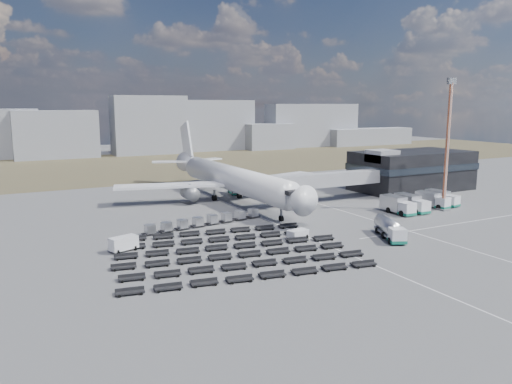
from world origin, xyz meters
name	(u,v)px	position (x,y,z in m)	size (l,w,h in m)	color
ground	(307,232)	(0.00, 0.00, 0.00)	(420.00, 420.00, 0.00)	#565659
grass_strip	(142,165)	(0.00, 110.00, 0.01)	(420.00, 90.00, 0.01)	#49402C
lane_markings	(342,222)	(9.77, 3.00, 0.01)	(47.12, 110.00, 0.01)	silver
terminal	(411,170)	(47.77, 23.96, 5.25)	(30.40, 16.40, 11.00)	black
jet_bridge	(317,181)	(15.90, 20.42, 5.05)	(30.30, 3.80, 7.05)	#939399
airliner	(230,178)	(0.00, 32.38, 5.29)	(51.59, 64.53, 17.62)	white
skyline	(109,132)	(-3.23, 149.78, 10.20)	(316.29, 26.59, 25.69)	gray
fuel_tanker	(390,229)	(9.77, -9.87, 1.59)	(6.31, 10.02, 3.19)	white
pushback_tug	(298,234)	(-4.00, -3.24, 0.76)	(3.40, 1.91, 1.52)	white
utility_van	(124,244)	(-31.14, 3.01, 1.13)	(4.23, 1.91, 2.26)	white
catering_truck	(235,189)	(4.59, 39.59, 1.32)	(3.39, 5.97, 2.58)	white
service_trucks_near	(405,204)	(26.35, 3.87, 1.74)	(6.64, 7.95, 3.20)	white
service_trucks_far	(437,199)	(37.24, 5.34, 1.62)	(7.30, 8.31, 2.98)	white
uld_row	(205,221)	(-14.25, 12.17, 0.98)	(24.23, 5.36, 1.64)	black
baggage_dollies	(231,251)	(-17.27, -5.78, 0.40)	(37.83, 30.08, 0.81)	black
floodlight_mast	(447,145)	(35.19, 1.80, 13.61)	(2.59, 2.10, 27.16)	#B9481D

